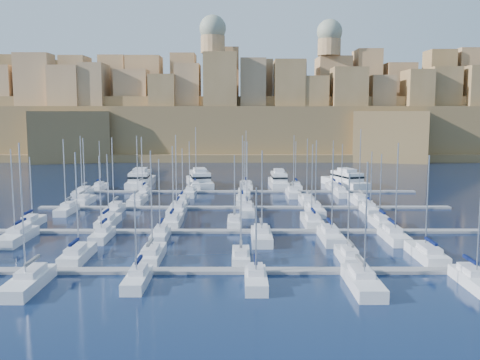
{
  "coord_description": "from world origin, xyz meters",
  "views": [
    {
      "loc": [
        -1.21,
        -97.71,
        19.54
      ],
      "look_at": [
        -0.99,
        6.0,
        6.38
      ],
      "focal_mm": 40.0,
      "sensor_mm": 36.0,
      "label": 1
    }
  ],
  "objects_px": {
    "motor_yacht_a": "(141,180)",
    "motor_yacht_b": "(200,180)",
    "motor_yacht_c": "(279,181)",
    "sailboat_2": "(152,255)",
    "motor_yacht_d": "(346,180)",
    "sailboat_4": "(348,256)"
  },
  "relations": [
    {
      "from": "motor_yacht_a",
      "to": "motor_yacht_b",
      "type": "bearing_deg",
      "value": -1.07
    },
    {
      "from": "sailboat_4",
      "to": "motor_yacht_b",
      "type": "height_order",
      "value": "sailboat_4"
    },
    {
      "from": "sailboat_2",
      "to": "motor_yacht_d",
      "type": "bearing_deg",
      "value": 60.55
    },
    {
      "from": "sailboat_2",
      "to": "sailboat_4",
      "type": "distance_m",
      "value": 26.05
    },
    {
      "from": "sailboat_4",
      "to": "motor_yacht_b",
      "type": "distance_m",
      "value": 75.69
    },
    {
      "from": "motor_yacht_a",
      "to": "motor_yacht_c",
      "type": "distance_m",
      "value": 36.49
    },
    {
      "from": "motor_yacht_b",
      "to": "motor_yacht_a",
      "type": "bearing_deg",
      "value": 178.93
    },
    {
      "from": "sailboat_4",
      "to": "motor_yacht_a",
      "type": "relative_size",
      "value": 0.62
    },
    {
      "from": "motor_yacht_c",
      "to": "motor_yacht_d",
      "type": "height_order",
      "value": "same"
    },
    {
      "from": "motor_yacht_a",
      "to": "sailboat_4",
      "type": "bearing_deg",
      "value": -60.57
    },
    {
      "from": "sailboat_2",
      "to": "motor_yacht_d",
      "type": "xyz_separation_m",
      "value": [
        39.79,
        70.46,
        0.97
      ]
    },
    {
      "from": "motor_yacht_b",
      "to": "sailboat_4",
      "type": "bearing_deg",
      "value": -70.84
    },
    {
      "from": "motor_yacht_b",
      "to": "motor_yacht_d",
      "type": "bearing_deg",
      "value": -0.71
    },
    {
      "from": "motor_yacht_b",
      "to": "motor_yacht_c",
      "type": "height_order",
      "value": "same"
    },
    {
      "from": "motor_yacht_c",
      "to": "motor_yacht_b",
      "type": "bearing_deg",
      "value": 174.47
    },
    {
      "from": "sailboat_2",
      "to": "motor_yacht_b",
      "type": "distance_m",
      "value": 70.96
    },
    {
      "from": "motor_yacht_c",
      "to": "motor_yacht_d",
      "type": "distance_m",
      "value": 17.9
    },
    {
      "from": "sailboat_2",
      "to": "motor_yacht_b",
      "type": "xyz_separation_m",
      "value": [
        1.2,
        70.94,
        0.97
      ]
    },
    {
      "from": "sailboat_4",
      "to": "motor_yacht_d",
      "type": "relative_size",
      "value": 0.66
    },
    {
      "from": "motor_yacht_d",
      "to": "sailboat_2",
      "type": "bearing_deg",
      "value": -119.45
    },
    {
      "from": "sailboat_4",
      "to": "motor_yacht_c",
      "type": "xyz_separation_m",
      "value": [
        -4.08,
        69.48,
        1.01
      ]
    },
    {
      "from": "motor_yacht_a",
      "to": "motor_yacht_b",
      "type": "xyz_separation_m",
      "value": [
        15.66,
        -0.29,
        0.0
      ]
    }
  ]
}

